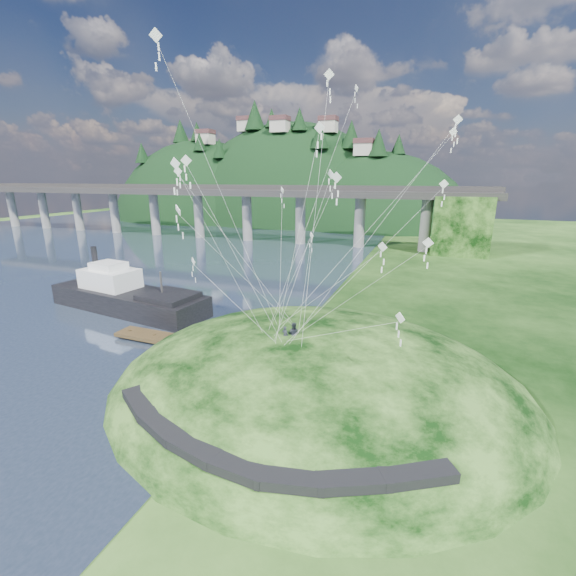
% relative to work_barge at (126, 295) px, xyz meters
% --- Properties ---
extents(ground, '(320.00, 320.00, 0.00)m').
position_rel_work_barge_xyz_m(ground, '(20.90, -11.61, -2.01)').
color(ground, black).
rests_on(ground, ground).
extents(water, '(240.00, 240.00, 0.00)m').
position_rel_work_barge_xyz_m(water, '(-51.10, 18.39, -2.01)').
color(water, '#33425E').
rests_on(water, ground).
extents(grass_hill, '(36.00, 32.00, 13.00)m').
position_rel_work_barge_xyz_m(grass_hill, '(28.90, -9.61, -3.51)').
color(grass_hill, black).
rests_on(grass_hill, ground).
extents(footpath, '(22.29, 5.84, 0.83)m').
position_rel_work_barge_xyz_m(footpath, '(28.36, -21.35, 0.07)').
color(footpath, black).
rests_on(footpath, ground).
extents(bridge, '(160.00, 11.00, 15.00)m').
position_rel_work_barge_xyz_m(bridge, '(-5.56, 58.46, 7.69)').
color(bridge, '#2D2B2B').
rests_on(bridge, ground).
extents(far_ridge, '(153.00, 70.00, 94.50)m').
position_rel_work_barge_xyz_m(far_ridge, '(-22.68, 110.56, -9.45)').
color(far_ridge, black).
rests_on(far_ridge, ground).
extents(work_barge, '(23.57, 9.26, 8.03)m').
position_rel_work_barge_xyz_m(work_barge, '(0.00, 0.00, 0.00)').
color(work_barge, black).
rests_on(work_barge, ground).
extents(wooden_dock, '(15.45, 2.63, 1.10)m').
position_rel_work_barge_xyz_m(wooden_dock, '(13.45, -7.15, -1.53)').
color(wooden_dock, '#3E2E19').
rests_on(wooden_dock, ground).
extents(kite_flyers, '(1.33, 1.08, 1.93)m').
position_rel_work_barge_xyz_m(kite_flyers, '(27.31, -11.18, 3.84)').
color(kite_flyers, '#292C37').
rests_on(kite_flyers, ground).
extents(kite_swarm, '(20.30, 17.66, 19.17)m').
position_rel_work_barge_xyz_m(kite_swarm, '(27.40, -9.09, 15.31)').
color(kite_swarm, white).
rests_on(kite_swarm, ground).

